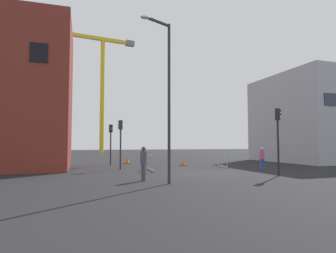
# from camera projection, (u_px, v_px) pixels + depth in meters

# --- Properties ---
(ground) EXTENTS (160.00, 160.00, 0.00)m
(ground) POSITION_uv_depth(u_px,v_px,m) (204.00, 174.00, 18.37)
(ground) COLOR black
(brick_building) EXTENTS (9.54, 7.69, 11.24)m
(brick_building) POSITION_uv_depth(u_px,v_px,m) (4.00, 94.00, 21.46)
(brick_building) COLOR maroon
(brick_building) RESTS_ON ground
(office_block) EXTENTS (9.32, 10.91, 9.24)m
(office_block) POSITION_uv_depth(u_px,v_px,m) (313.00, 119.00, 31.31)
(office_block) COLOR #A8AAB2
(office_block) RESTS_ON ground
(construction_crane) EXTENTS (19.62, 3.87, 24.99)m
(construction_crane) POSITION_uv_depth(u_px,v_px,m) (100.00, 75.00, 61.06)
(construction_crane) COLOR yellow
(construction_crane) RESTS_ON ground
(streetlamp_tall) EXTENTS (1.64, 0.85, 7.79)m
(streetlamp_tall) POSITION_uv_depth(u_px,v_px,m) (166.00, 89.00, 13.78)
(streetlamp_tall) COLOR #2D2D30
(streetlamp_tall) RESTS_ON ground
(traffic_light_median) EXTENTS (0.38, 0.36, 4.03)m
(traffic_light_median) POSITION_uv_depth(u_px,v_px,m) (278.00, 130.00, 17.14)
(traffic_light_median) COLOR #232326
(traffic_light_median) RESTS_ON ground
(traffic_light_far) EXTENTS (0.32, 0.39, 3.63)m
(traffic_light_far) POSITION_uv_depth(u_px,v_px,m) (111.00, 138.00, 25.58)
(traffic_light_far) COLOR #2D2D30
(traffic_light_far) RESTS_ON ground
(traffic_light_corner) EXTENTS (0.39, 0.29, 3.69)m
(traffic_light_corner) POSITION_uv_depth(u_px,v_px,m) (121.00, 136.00, 21.58)
(traffic_light_corner) COLOR #2D2D30
(traffic_light_corner) RESTS_ON ground
(pedestrian_walking) EXTENTS (0.34, 0.34, 1.76)m
(pedestrian_walking) POSITION_uv_depth(u_px,v_px,m) (144.00, 161.00, 14.81)
(pedestrian_walking) COLOR #4C4C51
(pedestrian_walking) RESTS_ON ground
(pedestrian_waiting) EXTENTS (0.34, 0.34, 1.64)m
(pedestrian_waiting) POSITION_uv_depth(u_px,v_px,m) (262.00, 157.00, 20.96)
(pedestrian_waiting) COLOR #33519E
(pedestrian_waiting) RESTS_ON ground
(safety_barrier_mid_span) EXTENTS (0.21, 2.57, 1.08)m
(safety_barrier_mid_span) POSITION_uv_depth(u_px,v_px,m) (151.00, 163.00, 20.36)
(safety_barrier_mid_span) COLOR gray
(safety_barrier_mid_span) RESTS_ON ground
(safety_barrier_right_run) EXTENTS (0.28, 2.17, 1.08)m
(safety_barrier_right_run) POSITION_uv_depth(u_px,v_px,m) (222.00, 160.00, 23.38)
(safety_barrier_right_run) COLOR #B2B5BA
(safety_barrier_right_run) RESTS_ON ground
(traffic_cone_striped) EXTENTS (0.66, 0.66, 0.67)m
(traffic_cone_striped) POSITION_uv_depth(u_px,v_px,m) (127.00, 160.00, 27.91)
(traffic_cone_striped) COLOR black
(traffic_cone_striped) RESTS_ON ground
(traffic_cone_orange) EXTENTS (0.52, 0.52, 0.52)m
(traffic_cone_orange) POSITION_uv_depth(u_px,v_px,m) (183.00, 163.00, 25.35)
(traffic_cone_orange) COLOR black
(traffic_cone_orange) RESTS_ON ground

